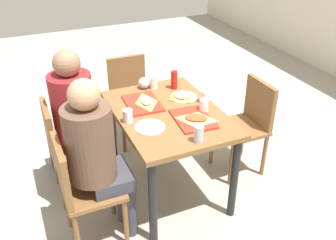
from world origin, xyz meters
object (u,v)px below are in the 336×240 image
object	(u,v)px
chair_near_left	(65,144)
pizza_slice_b	(196,118)
plastic_cup_a	(204,96)
plastic_cup_c	(154,83)
plastic_cup_d	(204,106)
soda_can	(199,134)
paper_plate_center	(184,97)
foil_bundle	(144,83)
tray_red_near	(143,103)
chair_near_right	(80,185)
tray_red_far	(193,119)
main_table	(168,124)
chair_far_side	(249,120)
condiment_bottle	(174,80)
chair_left_end	(131,93)
handbag	(61,158)
person_in_brown_jacket	(96,151)
pizza_slice_c	(182,96)
plastic_cup_b	(128,116)
pizza_slice_a	(146,101)
paper_plate_near_edge	(150,127)
person_in_red	(79,113)

from	to	relation	value
chair_near_left	pizza_slice_b	world-z (taller)	chair_near_left
plastic_cup_a	plastic_cup_c	xyz separation A→B (m)	(-0.41, -0.27, 0.00)
plastic_cup_d	soda_can	size ratio (longest dim) A/B	0.82
paper_plate_center	foil_bundle	distance (m)	0.38
tray_red_near	soda_can	xyz separation A→B (m)	(0.66, 0.16, 0.05)
tray_red_near	soda_can	distance (m)	0.68
chair_near_right	paper_plate_center	world-z (taller)	chair_near_right
tray_red_far	paper_plate_center	size ratio (longest dim) A/B	1.64
main_table	chair_far_side	world-z (taller)	chair_far_side
condiment_bottle	foil_bundle	size ratio (longest dim) A/B	1.60
main_table	chair_left_end	xyz separation A→B (m)	(-0.93, 0.00, -0.15)
handbag	tray_red_far	bearing A→B (deg)	48.02
person_in_brown_jacket	pizza_slice_c	world-z (taller)	person_in_brown_jacket
condiment_bottle	foil_bundle	xyz separation A→B (m)	(-0.11, -0.23, -0.03)
handbag	plastic_cup_a	bearing A→B (deg)	61.98
plastic_cup_b	foil_bundle	distance (m)	0.58
tray_red_near	pizza_slice_b	distance (m)	0.49
plastic_cup_c	handbag	bearing A→B (deg)	-102.35
chair_near_right	plastic_cup_a	xyz separation A→B (m)	(-0.30, 1.10, 0.31)
tray_red_near	pizza_slice_a	bearing A→B (deg)	76.52
handbag	paper_plate_near_edge	bearing A→B (deg)	36.13
tray_red_far	pizza_slice_a	distance (m)	0.44
main_table	tray_red_near	world-z (taller)	tray_red_near
chair_left_end	paper_plate_near_edge	distance (m)	1.15
paper_plate_center	condiment_bottle	xyz separation A→B (m)	(-0.19, 0.00, 0.08)
foil_bundle	tray_red_near	bearing A→B (deg)	-23.11
plastic_cup_c	foil_bundle	distance (m)	0.08
tray_red_far	plastic_cup_a	distance (m)	0.31
paper_plate_center	foil_bundle	xyz separation A→B (m)	(-0.30, -0.23, 0.05)
tray_red_far	paper_plate_center	distance (m)	0.37
pizza_slice_c	chair_far_side	bearing A→B (deg)	73.74
tray_red_near	tray_red_far	size ratio (longest dim) A/B	1.00
condiment_bottle	pizza_slice_b	bearing A→B (deg)	-8.24
person_in_red	person_in_brown_jacket	size ratio (longest dim) A/B	1.00
tray_red_far	soda_can	distance (m)	0.30
person_in_red	paper_plate_near_edge	xyz separation A→B (m)	(0.44, 0.42, 0.02)
foil_bundle	tray_red_far	bearing A→B (deg)	11.72
handbag	chair_near_right	bearing A→B (deg)	1.04
person_in_brown_jacket	pizza_slice_c	xyz separation A→B (m)	(-0.44, 0.83, 0.03)
plastic_cup_b	soda_can	world-z (taller)	soda_can
condiment_bottle	handbag	size ratio (longest dim) A/B	0.50
pizza_slice_c	plastic_cup_d	xyz separation A→B (m)	(0.28, 0.06, 0.03)
paper_plate_center	plastic_cup_a	distance (m)	0.19
pizza_slice_b	handbag	size ratio (longest dim) A/B	0.88
plastic_cup_c	condiment_bottle	size ratio (longest dim) A/B	0.62
paper_plate_near_edge	chair_near_left	bearing A→B (deg)	-128.09
paper_plate_near_edge	handbag	bearing A→B (deg)	-143.87
chair_far_side	plastic_cup_a	size ratio (longest dim) A/B	8.54
plastic_cup_b	soda_can	xyz separation A→B (m)	(0.44, 0.35, 0.01)
chair_far_side	tray_red_near	xyz separation A→B (m)	(-0.19, -0.91, 0.27)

